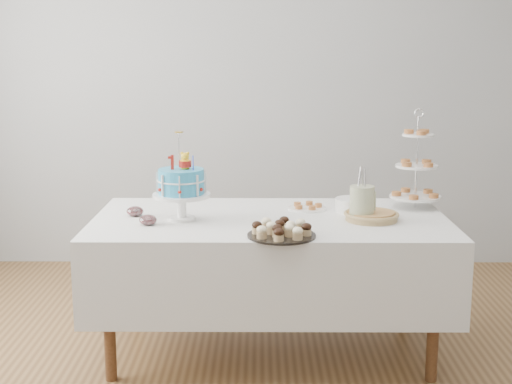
{
  "coord_description": "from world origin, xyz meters",
  "views": [
    {
      "loc": [
        -0.06,
        -3.46,
        1.67
      ],
      "look_at": [
        -0.08,
        0.3,
        0.91
      ],
      "focal_mm": 50.0,
      "sensor_mm": 36.0,
      "label": 1
    }
  ],
  "objects_px": {
    "table": "(270,258)",
    "jam_bowl_a": "(148,220)",
    "birthday_cake": "(182,197)",
    "pastry_plate": "(307,207)",
    "pie": "(371,215)",
    "jam_bowl_b": "(135,211)",
    "cupcake_tray": "(282,229)",
    "plate_stack": "(353,205)",
    "tiered_stand": "(417,167)",
    "utensil_pitcher": "(362,202)"
  },
  "relations": [
    {
      "from": "jam_bowl_b",
      "to": "utensil_pitcher",
      "type": "relative_size",
      "value": 0.32
    },
    {
      "from": "birthday_cake",
      "to": "jam_bowl_a",
      "type": "xyz_separation_m",
      "value": [
        -0.17,
        -0.11,
        -0.1
      ]
    },
    {
      "from": "utensil_pitcher",
      "to": "cupcake_tray",
      "type": "bearing_deg",
      "value": -135.44
    },
    {
      "from": "pastry_plate",
      "to": "jam_bowl_a",
      "type": "xyz_separation_m",
      "value": [
        -0.85,
        -0.37,
        0.01
      ]
    },
    {
      "from": "birthday_cake",
      "to": "utensil_pitcher",
      "type": "relative_size",
      "value": 1.63
    },
    {
      "from": "cupcake_tray",
      "to": "plate_stack",
      "type": "distance_m",
      "value": 0.68
    },
    {
      "from": "table",
      "to": "utensil_pitcher",
      "type": "height_order",
      "value": "utensil_pitcher"
    },
    {
      "from": "birthday_cake",
      "to": "tiered_stand",
      "type": "bearing_deg",
      "value": 11.81
    },
    {
      "from": "pastry_plate",
      "to": "jam_bowl_b",
      "type": "distance_m",
      "value": 0.97
    },
    {
      "from": "jam_bowl_b",
      "to": "pie",
      "type": "bearing_deg",
      "value": -4.02
    },
    {
      "from": "cupcake_tray",
      "to": "jam_bowl_a",
      "type": "xyz_separation_m",
      "value": [
        -0.69,
        0.23,
        -0.01
      ]
    },
    {
      "from": "table",
      "to": "jam_bowl_a",
      "type": "relative_size",
      "value": 20.91
    },
    {
      "from": "table",
      "to": "pie",
      "type": "xyz_separation_m",
      "value": [
        0.54,
        -0.06,
        0.25
      ]
    },
    {
      "from": "tiered_stand",
      "to": "pastry_plate",
      "type": "relative_size",
      "value": 2.58
    },
    {
      "from": "table",
      "to": "jam_bowl_a",
      "type": "bearing_deg",
      "value": -165.22
    },
    {
      "from": "tiered_stand",
      "to": "pastry_plate",
      "type": "distance_m",
      "value": 0.67
    },
    {
      "from": "pie",
      "to": "plate_stack",
      "type": "height_order",
      "value": "plate_stack"
    },
    {
      "from": "pie",
      "to": "jam_bowl_b",
      "type": "bearing_deg",
      "value": 175.98
    },
    {
      "from": "birthday_cake",
      "to": "plate_stack",
      "type": "bearing_deg",
      "value": 10.01
    },
    {
      "from": "tiered_stand",
      "to": "jam_bowl_b",
      "type": "distance_m",
      "value": 1.61
    },
    {
      "from": "table",
      "to": "utensil_pitcher",
      "type": "xyz_separation_m",
      "value": [
        0.48,
        -0.08,
        0.33
      ]
    },
    {
      "from": "jam_bowl_b",
      "to": "jam_bowl_a",
      "type": "bearing_deg",
      "value": -62.91
    },
    {
      "from": "plate_stack",
      "to": "jam_bowl_a",
      "type": "distance_m",
      "value": 1.15
    },
    {
      "from": "pie",
      "to": "plate_stack",
      "type": "distance_m",
      "value": 0.21
    },
    {
      "from": "cupcake_tray",
      "to": "tiered_stand",
      "type": "xyz_separation_m",
      "value": [
        0.79,
        0.66,
        0.2
      ]
    },
    {
      "from": "cupcake_tray",
      "to": "plate_stack",
      "type": "relative_size",
      "value": 1.69
    },
    {
      "from": "tiered_stand",
      "to": "pie",
      "type": "bearing_deg",
      "value": -133.18
    },
    {
      "from": "pie",
      "to": "jam_bowl_b",
      "type": "xyz_separation_m",
      "value": [
        -1.28,
        0.09,
        -0.0
      ]
    },
    {
      "from": "table",
      "to": "tiered_stand",
      "type": "xyz_separation_m",
      "value": [
        0.84,
        0.26,
        0.47
      ]
    },
    {
      "from": "birthday_cake",
      "to": "table",
      "type": "bearing_deg",
      "value": 5.37
    },
    {
      "from": "birthday_cake",
      "to": "pie",
      "type": "bearing_deg",
      "value": -1.89
    },
    {
      "from": "tiered_stand",
      "to": "jam_bowl_b",
      "type": "xyz_separation_m",
      "value": [
        -1.58,
        -0.23,
        -0.21
      ]
    },
    {
      "from": "jam_bowl_a",
      "to": "utensil_pitcher",
      "type": "bearing_deg",
      "value": 4.5
    },
    {
      "from": "cupcake_tray",
      "to": "pie",
      "type": "height_order",
      "value": "cupcake_tray"
    },
    {
      "from": "pastry_plate",
      "to": "jam_bowl_a",
      "type": "distance_m",
      "value": 0.93
    },
    {
      "from": "pie",
      "to": "jam_bowl_a",
      "type": "relative_size",
      "value": 3.21
    },
    {
      "from": "birthday_cake",
      "to": "pastry_plate",
      "type": "distance_m",
      "value": 0.75
    },
    {
      "from": "table",
      "to": "birthday_cake",
      "type": "height_order",
      "value": "birthday_cake"
    },
    {
      "from": "cupcake_tray",
      "to": "jam_bowl_b",
      "type": "height_order",
      "value": "cupcake_tray"
    },
    {
      "from": "jam_bowl_a",
      "to": "pie",
      "type": "bearing_deg",
      "value": 5.32
    },
    {
      "from": "birthday_cake",
      "to": "jam_bowl_a",
      "type": "height_order",
      "value": "birthday_cake"
    },
    {
      "from": "plate_stack",
      "to": "jam_bowl_a",
      "type": "height_order",
      "value": "plate_stack"
    },
    {
      "from": "cupcake_tray",
      "to": "jam_bowl_a",
      "type": "height_order",
      "value": "cupcake_tray"
    },
    {
      "from": "table",
      "to": "jam_bowl_a",
      "type": "height_order",
      "value": "jam_bowl_a"
    },
    {
      "from": "table",
      "to": "tiered_stand",
      "type": "height_order",
      "value": "tiered_stand"
    },
    {
      "from": "table",
      "to": "plate_stack",
      "type": "xyz_separation_m",
      "value": [
        0.46,
        0.14,
        0.27
      ]
    },
    {
      "from": "table",
      "to": "tiered_stand",
      "type": "relative_size",
      "value": 3.36
    },
    {
      "from": "cupcake_tray",
      "to": "utensil_pitcher",
      "type": "distance_m",
      "value": 0.54
    },
    {
      "from": "jam_bowl_a",
      "to": "birthday_cake",
      "type": "bearing_deg",
      "value": 32.92
    },
    {
      "from": "birthday_cake",
      "to": "tiered_stand",
      "type": "xyz_separation_m",
      "value": [
        1.31,
        0.32,
        0.11
      ]
    }
  ]
}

